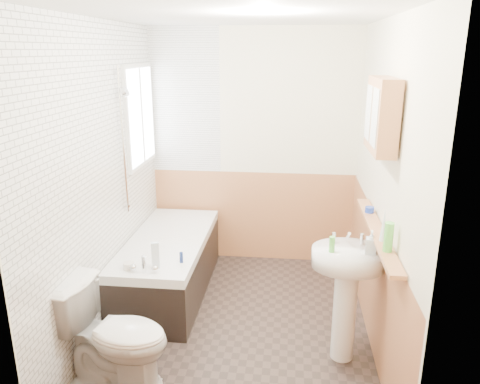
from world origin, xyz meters
The scene contains 25 objects.
floor centered at (0.00, 0.00, 0.00)m, with size 2.80×2.80×0.00m, color #2B221E.
ceiling centered at (0.00, 0.00, 2.50)m, with size 2.80×2.80×0.00m, color white.
wall_back centered at (0.00, 1.41, 1.25)m, with size 2.20×0.02×2.50m, color #F2EAC8.
wall_front centered at (0.00, -1.41, 1.25)m, with size 2.20×0.02×2.50m, color #F2EAC8.
wall_left centered at (-1.11, 0.00, 1.25)m, with size 0.02×2.80×2.50m, color #F2EAC8.
wall_right centered at (1.11, 0.00, 1.25)m, with size 0.02×2.80×2.50m, color #F2EAC8.
wainscot_right centered at (1.09, 0.00, 0.50)m, with size 0.01×2.80×1.00m, color #C17E4F.
wainscot_back centered at (0.00, 1.39, 0.50)m, with size 2.20×0.01×1.00m, color #C17E4F.
tile_cladding_left centered at (-1.09, 0.00, 1.25)m, with size 0.01×2.80×2.50m, color white.
tile_return_back centered at (-0.73, 1.39, 1.75)m, with size 0.75×0.01×1.50m, color white.
window centered at (-1.06, 0.95, 1.65)m, with size 0.03×0.79×0.99m.
bathtub centered at (-0.73, 0.51, 0.29)m, with size 0.70×1.65×0.70m.
shower_riser centered at (-1.04, 0.38, 1.61)m, with size 0.11×0.09×1.28m.
toilet centered at (-0.76, -0.82, 0.38)m, with size 0.44×0.78×0.76m, color white.
sink centered at (0.84, -0.34, 0.64)m, with size 0.53×0.42×1.01m.
pine_shelf centered at (1.04, -0.26, 1.01)m, with size 0.10×1.45×0.03m, color #C17E4F.
medicine_cabinet centered at (1.01, -0.20, 1.84)m, with size 0.14×0.56×0.50m.
foam_can centered at (1.04, -0.64, 1.12)m, with size 0.06×0.06×0.19m, color #59C647.
green_bottle centered at (1.04, -0.47, 1.14)m, with size 0.05×0.05×0.23m, color silver.
black_jar centered at (1.04, 0.11, 1.05)m, with size 0.07×0.07×0.05m, color #19339E.
soap_bottle centered at (0.98, -0.39, 0.94)m, with size 0.07×0.17×0.08m, color silver.
clear_bottle centered at (0.71, -0.40, 0.96)m, with size 0.04×0.04×0.11m, color #59C647.
blue_gel centered at (-0.66, -0.12, 0.67)m, with size 0.06×0.04×0.23m, color silver.
cream_jar centered at (-0.87, -0.16, 0.59)m, with size 0.09×0.09×0.05m, color silver.
orange_bottle centered at (-0.48, 0.00, 0.61)m, with size 0.03×0.03×0.09m, color navy.
Camera 1 is at (0.41, -3.49, 2.26)m, focal length 35.00 mm.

